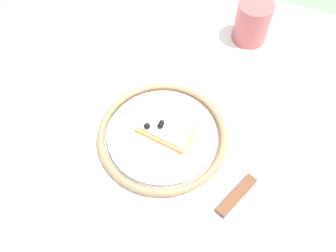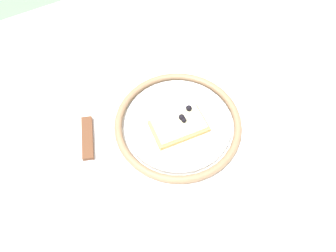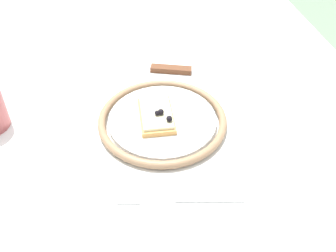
% 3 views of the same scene
% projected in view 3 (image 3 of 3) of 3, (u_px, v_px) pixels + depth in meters
% --- Properties ---
extents(dining_table, '(1.15, 0.93, 0.75)m').
position_uv_depth(dining_table, '(153.00, 137.00, 0.87)').
color(dining_table, white).
rests_on(dining_table, ground_plane).
extents(plate, '(0.24, 0.24, 0.02)m').
position_uv_depth(plate, '(162.00, 120.00, 0.78)').
color(plate, white).
rests_on(plate, dining_table).
extents(pizza_slice_near, '(0.11, 0.07, 0.03)m').
position_uv_depth(pizza_slice_near, '(159.00, 115.00, 0.77)').
color(pizza_slice_near, tan).
rests_on(pizza_slice_near, plate).
extents(knife, '(0.10, 0.23, 0.01)m').
position_uv_depth(knife, '(156.00, 69.00, 0.91)').
color(knife, silver).
rests_on(knife, dining_table).
extents(fork, '(0.06, 0.20, 0.00)m').
position_uv_depth(fork, '(179.00, 199.00, 0.65)').
color(fork, silver).
rests_on(fork, dining_table).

